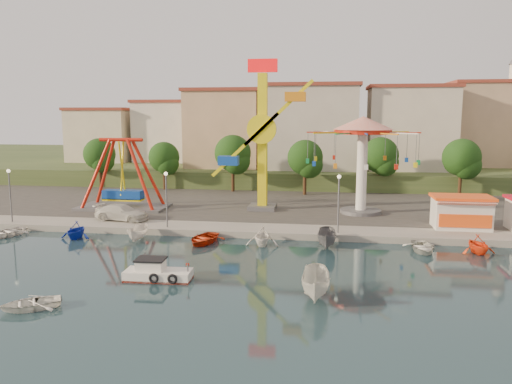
% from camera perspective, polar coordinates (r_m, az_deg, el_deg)
% --- Properties ---
extents(ground, '(200.00, 200.00, 0.00)m').
position_cam_1_polar(ground, '(34.20, -4.05, -10.21)').
color(ground, '#122733').
rests_on(ground, ground).
extents(quay_deck, '(200.00, 100.00, 0.60)m').
position_cam_1_polar(quay_deck, '(94.46, 3.94, 2.19)').
color(quay_deck, '#9E998E').
rests_on(quay_deck, ground).
extents(asphalt_pad, '(90.00, 28.00, 0.01)m').
position_cam_1_polar(asphalt_pad, '(62.86, 1.74, -0.84)').
color(asphalt_pad, '#4C4944').
rests_on(asphalt_pad, quay_deck).
extents(hill_terrace, '(200.00, 60.00, 3.00)m').
position_cam_1_polar(hill_terrace, '(99.29, 4.17, 3.21)').
color(hill_terrace, '#384C26').
rests_on(hill_terrace, ground).
extents(pirate_ship_ride, '(10.00, 5.00, 8.00)m').
position_cam_1_polar(pirate_ship_ride, '(58.20, -15.03, 1.85)').
color(pirate_ship_ride, '#59595E').
rests_on(pirate_ship_ride, quay_deck).
extents(kamikaze_tower, '(7.51, 3.10, 16.50)m').
position_cam_1_polar(kamikaze_tower, '(54.97, 1.12, 6.00)').
color(kamikaze_tower, '#59595E').
rests_on(kamikaze_tower, quay_deck).
extents(wave_swinger, '(11.60, 11.60, 10.40)m').
position_cam_1_polar(wave_swinger, '(54.33, 12.10, 5.51)').
color(wave_swinger, '#59595E').
rests_on(wave_swinger, quay_deck).
extents(booth_left, '(5.40, 3.78, 3.08)m').
position_cam_1_polar(booth_left, '(50.46, 22.41, -2.11)').
color(booth_left, white).
rests_on(booth_left, quay_deck).
extents(lamp_post_0, '(0.14, 0.14, 5.00)m').
position_cam_1_polar(lamp_post_0, '(54.87, -26.26, -0.53)').
color(lamp_post_0, '#59595E').
rests_on(lamp_post_0, quay_deck).
extents(lamp_post_1, '(0.14, 0.14, 5.00)m').
position_cam_1_polar(lamp_post_1, '(47.70, -10.19, -1.03)').
color(lamp_post_1, '#59595E').
rests_on(lamp_post_1, quay_deck).
extents(lamp_post_2, '(0.14, 0.14, 5.00)m').
position_cam_1_polar(lamp_post_2, '(45.31, 9.40, -1.53)').
color(lamp_post_2, '#59595E').
rests_on(lamp_post_2, quay_deck).
extents(tree_0, '(4.60, 4.60, 7.19)m').
position_cam_1_polar(tree_0, '(76.28, -17.46, 4.14)').
color(tree_0, '#382314').
rests_on(tree_0, quay_deck).
extents(tree_1, '(4.35, 4.35, 6.80)m').
position_cam_1_polar(tree_1, '(71.85, -10.47, 3.92)').
color(tree_1, '#382314').
rests_on(tree_1, quay_deck).
extents(tree_2, '(5.02, 5.02, 7.85)m').
position_cam_1_polar(tree_2, '(68.82, -2.67, 4.44)').
color(tree_2, '#382314').
rests_on(tree_2, quay_deck).
extents(tree_3, '(4.68, 4.68, 7.32)m').
position_cam_1_polar(tree_3, '(66.24, 5.64, 3.93)').
color(tree_3, '#382314').
rests_on(tree_3, quay_deck).
extents(tree_4, '(4.86, 4.86, 7.60)m').
position_cam_1_polar(tree_4, '(69.50, 14.04, 4.09)').
color(tree_4, '#382314').
rests_on(tree_4, quay_deck).
extents(tree_5, '(4.83, 4.83, 7.54)m').
position_cam_1_polar(tree_5, '(69.46, 22.44, 3.66)').
color(tree_5, '#382314').
rests_on(tree_5, quay_deck).
extents(building_0, '(9.26, 9.53, 11.87)m').
position_cam_1_polar(building_0, '(87.52, -19.37, 6.87)').
color(building_0, beige).
rests_on(building_0, hill_terrace).
extents(building_1, '(12.33, 9.01, 8.63)m').
position_cam_1_polar(building_1, '(87.74, -10.66, 6.16)').
color(building_1, silver).
rests_on(building_1, hill_terrace).
extents(building_2, '(11.95, 9.28, 11.23)m').
position_cam_1_polar(building_2, '(84.94, -2.07, 7.09)').
color(building_2, tan).
rests_on(building_2, hill_terrace).
extents(building_3, '(12.59, 10.50, 9.20)m').
position_cam_1_polar(building_3, '(80.47, 7.29, 6.21)').
color(building_3, beige).
rests_on(building_3, hill_terrace).
extents(building_4, '(10.75, 9.23, 9.24)m').
position_cam_1_polar(building_4, '(84.73, 16.52, 6.06)').
color(building_4, beige).
rests_on(building_4, hill_terrace).
extents(building_5, '(12.77, 10.96, 11.21)m').
position_cam_1_polar(building_5, '(85.80, 25.60, 6.26)').
color(building_5, tan).
rests_on(building_5, hill_terrace).
extents(cabin_motorboat, '(4.59, 1.96, 1.59)m').
position_cam_1_polar(cabin_motorboat, '(35.07, -11.29, -9.14)').
color(cabin_motorboat, white).
rests_on(cabin_motorboat, ground).
extents(rowboat_a, '(3.70, 3.99, 0.67)m').
position_cam_1_polar(rowboat_a, '(35.81, -11.89, -8.93)').
color(rowboat_a, white).
rests_on(rowboat_a, ground).
extents(rowboat_b, '(4.15, 3.86, 0.70)m').
position_cam_1_polar(rowboat_b, '(32.32, -24.40, -11.49)').
color(rowboat_b, white).
rests_on(rowboat_b, ground).
extents(skiff, '(1.75, 4.59, 1.77)m').
position_cam_1_polar(skiff, '(31.18, 6.89, -10.44)').
color(skiff, silver).
rests_on(skiff, ground).
extents(van, '(5.73, 2.99, 1.59)m').
position_cam_1_polar(van, '(52.16, -15.11, -2.27)').
color(van, silver).
rests_on(van, quay_deck).
extents(moored_boat_0, '(3.52, 4.27, 0.77)m').
position_cam_1_polar(moored_boat_0, '(51.84, -26.54, -4.11)').
color(moored_boat_0, silver).
rests_on(moored_boat_0, ground).
extents(moored_boat_1, '(2.70, 3.11, 1.61)m').
position_cam_1_polar(moored_boat_1, '(48.23, -19.90, -4.10)').
color(moored_boat_1, '#142DB2').
rests_on(moored_boat_1, ground).
extents(moored_boat_2, '(1.50, 3.64, 1.38)m').
position_cam_1_polar(moored_boat_2, '(45.80, -13.35, -4.62)').
color(moored_boat_2, silver).
rests_on(moored_boat_2, ground).
extents(moored_boat_3, '(3.75, 4.68, 0.86)m').
position_cam_1_polar(moored_boat_3, '(44.04, -6.03, -5.31)').
color(moored_boat_3, '#B72C0E').
rests_on(moored_boat_3, ground).
extents(moored_boat_4, '(2.96, 3.37, 1.70)m').
position_cam_1_polar(moored_boat_4, '(42.98, 0.72, -5.04)').
color(moored_boat_4, white).
rests_on(moored_boat_4, ground).
extents(moored_boat_5, '(1.68, 4.23, 1.62)m').
position_cam_1_polar(moored_boat_5, '(42.65, 8.12, -5.29)').
color(moored_boat_5, '#5C5C62').
rests_on(moored_boat_5, ground).
extents(moored_boat_6, '(2.89, 3.92, 0.78)m').
position_cam_1_polar(moored_boat_6, '(43.46, 18.46, -5.96)').
color(moored_boat_6, silver).
rests_on(moored_boat_6, ground).
extents(moored_boat_7, '(3.20, 3.51, 1.58)m').
position_cam_1_polar(moored_boat_7, '(44.36, 24.05, -5.45)').
color(moored_boat_7, '#FB4316').
rests_on(moored_boat_7, ground).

